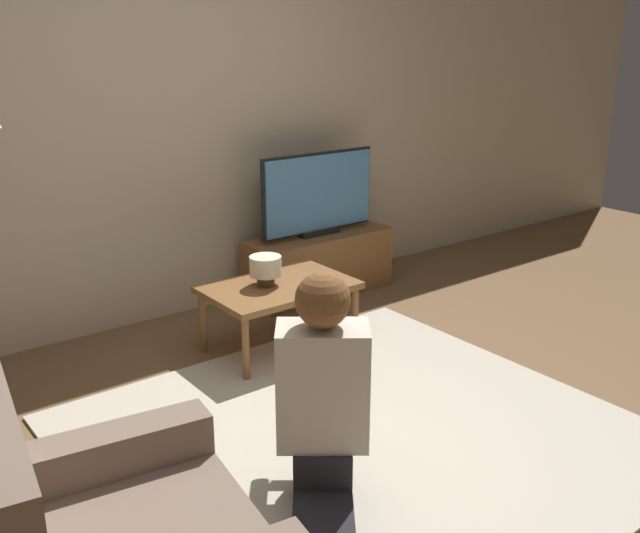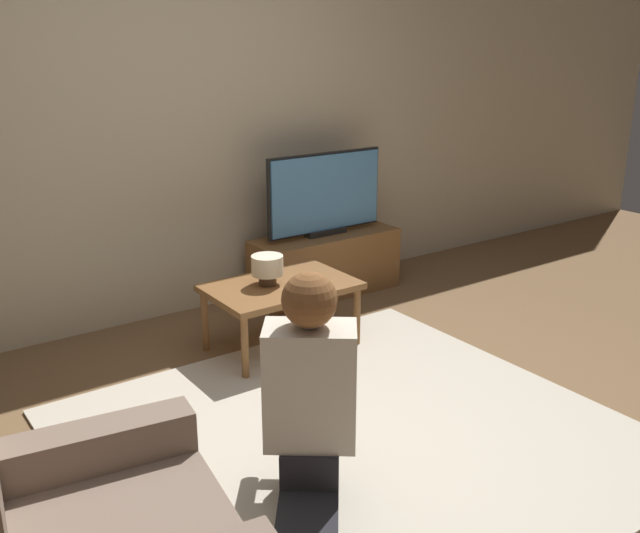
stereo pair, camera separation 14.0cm
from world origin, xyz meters
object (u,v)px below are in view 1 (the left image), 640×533
Objects in this scene: person_kneeling at (323,394)px; tv at (318,194)px; table_lamp at (266,268)px; coffee_table at (279,291)px.

tv is at bearing -89.95° from person_kneeling.
table_lamp is (0.62, 1.33, 0.02)m from person_kneeling.
person_kneeling is at bearing -115.19° from table_lamp.
person_kneeling is at bearing -118.07° from coffee_table.
tv is 1.09× the size of coffee_table.
tv is at bearing 39.16° from coffee_table.
table_lamp is (-0.81, -0.57, -0.22)m from tv.
table_lamp reaches higher than coffee_table.
person_kneeling reaches higher than coffee_table.
tv is 5.00× the size of table_lamp.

